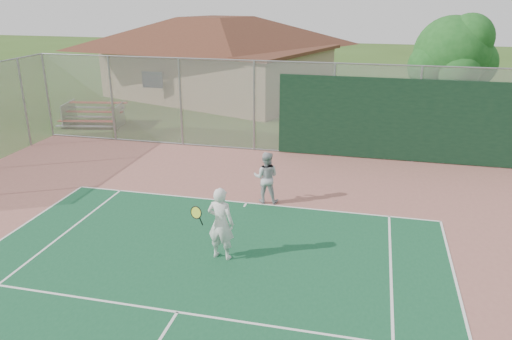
{
  "coord_description": "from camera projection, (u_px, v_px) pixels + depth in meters",
  "views": [
    {
      "loc": [
        3.42,
        -1.27,
        6.0
      ],
      "look_at": [
        0.57,
        10.7,
        1.53
      ],
      "focal_mm": 35.0,
      "sensor_mm": 36.0,
      "label": 1
    }
  ],
  "objects": [
    {
      "name": "tree",
      "position": [
        453.0,
        57.0,
        20.62
      ],
      "size": [
        3.67,
        3.48,
        5.13
      ],
      "color": "#3C2A15",
      "rests_on": "ground"
    },
    {
      "name": "player_grey_back",
      "position": [
        266.0,
        178.0,
        14.65
      ],
      "size": [
        0.79,
        0.64,
        1.55
      ],
      "rotation": [
        0.0,
        0.0,
        3.21
      ],
      "color": "#B1B3B6",
      "rests_on": "ground"
    },
    {
      "name": "back_fence",
      "position": [
        336.0,
        113.0,
        18.45
      ],
      "size": [
        20.08,
        0.11,
        3.53
      ],
      "color": "gray",
      "rests_on": "ground"
    },
    {
      "name": "bleachers",
      "position": [
        93.0,
        114.0,
        23.1
      ],
      "size": [
        2.95,
        2.0,
        1.01
      ],
      "rotation": [
        0.0,
        0.0,
        0.19
      ],
      "color": "#9C3524",
      "rests_on": "ground"
    },
    {
      "name": "clubhouse",
      "position": [
        217.0,
        49.0,
        28.73
      ],
      "size": [
        14.54,
        12.02,
        5.39
      ],
      "rotation": [
        0.0,
        0.0,
        -0.34
      ],
      "color": "tan",
      "rests_on": "ground"
    },
    {
      "name": "player_white_front",
      "position": [
        220.0,
        224.0,
        11.51
      ],
      "size": [
        1.0,
        0.66,
        1.77
      ],
      "rotation": [
        0.0,
        0.0,
        3.02
      ],
      "color": "silver",
      "rests_on": "ground"
    }
  ]
}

